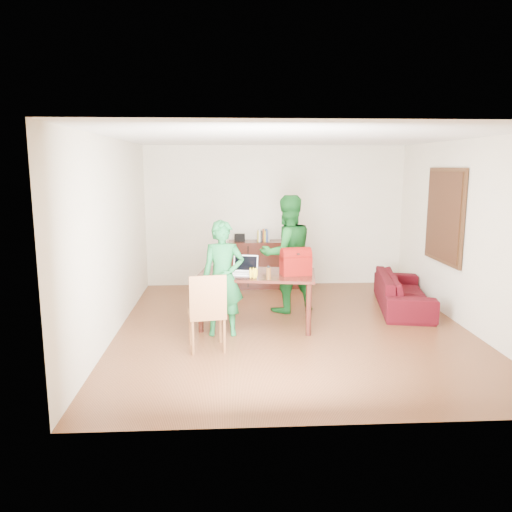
{
  "coord_description": "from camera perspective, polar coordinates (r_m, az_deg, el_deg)",
  "views": [
    {
      "loc": [
        -0.92,
        -6.88,
        2.33
      ],
      "look_at": [
        -0.51,
        0.38,
        1.0
      ],
      "focal_mm": 35.0,
      "sensor_mm": 36.0,
      "label": 1
    }
  ],
  "objects": [
    {
      "name": "room",
      "position": [
        7.15,
        4.28,
        2.11
      ],
      "size": [
        5.2,
        5.7,
        2.9
      ],
      "color": "#432110",
      "rests_on": "ground"
    },
    {
      "name": "person_near",
      "position": [
        6.85,
        -3.79,
        -2.57
      ],
      "size": [
        0.59,
        0.39,
        1.6
      ],
      "primitive_type": "imported",
      "rotation": [
        0.0,
        0.0,
        0.01
      ],
      "color": "#15612D",
      "rests_on": "ground"
    },
    {
      "name": "laptop",
      "position": [
        7.16,
        -1.41,
        -1.74
      ],
      "size": [
        0.4,
        0.32,
        0.25
      ],
      "rotation": [
        0.0,
        0.0,
        -0.2
      ],
      "color": "white",
      "rests_on": "table"
    },
    {
      "name": "sofa",
      "position": [
        8.57,
        16.47,
        -3.91
      ],
      "size": [
        1.11,
        2.03,
        0.56
      ],
      "primitive_type": "imported",
      "rotation": [
        0.0,
        0.0,
        1.38
      ],
      "color": "#3A070C",
      "rests_on": "ground"
    },
    {
      "name": "bananas",
      "position": [
        6.89,
        -0.3,
        -2.36
      ],
      "size": [
        0.17,
        0.13,
        0.06
      ],
      "primitive_type": null,
      "rotation": [
        0.0,
        0.0,
        -0.19
      ],
      "color": "gold",
      "rests_on": "table"
    },
    {
      "name": "person_far",
      "position": [
        7.97,
        3.56,
        0.25
      ],
      "size": [
        1.09,
        0.97,
        1.87
      ],
      "primitive_type": "imported",
      "rotation": [
        0.0,
        0.0,
        3.47
      ],
      "color": "#12521A",
      "rests_on": "ground"
    },
    {
      "name": "table",
      "position": [
        7.26,
        0.09,
        -2.74
      ],
      "size": [
        1.79,
        1.18,
        0.78
      ],
      "rotation": [
        0.0,
        0.0,
        -0.15
      ],
      "color": "black",
      "rests_on": "ground"
    },
    {
      "name": "chair",
      "position": [
        6.45,
        -5.62,
        -8.11
      ],
      "size": [
        0.52,
        0.5,
        1.01
      ],
      "rotation": [
        0.0,
        0.0,
        0.15
      ],
      "color": "brown",
      "rests_on": "ground"
    },
    {
      "name": "bottle",
      "position": [
        6.84,
        1.44,
        -1.92
      ],
      "size": [
        0.08,
        0.08,
        0.19
      ],
      "primitive_type": "cylinder",
      "rotation": [
        0.0,
        0.0,
        0.42
      ],
      "color": "#523012",
      "rests_on": "table"
    },
    {
      "name": "red_bag",
      "position": [
        7.15,
        4.56,
        -0.91
      ],
      "size": [
        0.45,
        0.31,
        0.31
      ],
      "primitive_type": "cube",
      "rotation": [
        0.0,
        0.0,
        0.17
      ],
      "color": "#6D0907",
      "rests_on": "table"
    }
  ]
}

